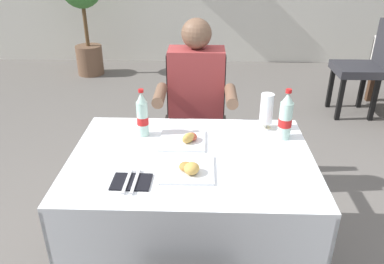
% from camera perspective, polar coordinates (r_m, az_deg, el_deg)
% --- Properties ---
extents(ground_plane, '(11.00, 11.00, 0.00)m').
position_cam_1_polar(ground_plane, '(2.39, 3.73, -18.37)').
color(ground_plane, '#66605B').
extents(main_dining_table, '(1.19, 0.86, 0.74)m').
position_cam_1_polar(main_dining_table, '(1.97, -0.09, -7.80)').
color(main_dining_table, white).
rests_on(main_dining_table, ground).
extents(chair_far_diner_seat, '(0.44, 0.50, 0.97)m').
position_cam_1_polar(chair_far_diner_seat, '(2.69, 0.50, 1.91)').
color(chair_far_diner_seat, black).
rests_on(chair_far_diner_seat, ground).
extents(seated_diner_far, '(0.50, 0.46, 1.26)m').
position_cam_1_polar(seated_diner_far, '(2.53, 0.59, 4.08)').
color(seated_diner_far, '#282D42').
rests_on(seated_diner_far, ground).
extents(plate_near_camera, '(0.24, 0.24, 0.06)m').
position_cam_1_polar(plate_near_camera, '(1.74, -0.58, -5.47)').
color(plate_near_camera, white).
rests_on(plate_near_camera, main_dining_table).
extents(plate_far_diner, '(0.24, 0.24, 0.06)m').
position_cam_1_polar(plate_far_diner, '(1.99, -1.08, -1.11)').
color(plate_far_diner, white).
rests_on(plate_far_diner, main_dining_table).
extents(beer_glass_left, '(0.07, 0.07, 0.20)m').
position_cam_1_polar(beer_glass_left, '(2.14, 11.02, 3.05)').
color(beer_glass_left, white).
rests_on(beer_glass_left, main_dining_table).
extents(cola_bottle_primary, '(0.06, 0.06, 0.26)m').
position_cam_1_polar(cola_bottle_primary, '(2.04, -7.39, 2.46)').
color(cola_bottle_primary, silver).
rests_on(cola_bottle_primary, main_dining_table).
extents(cola_bottle_secondary, '(0.07, 0.07, 0.27)m').
position_cam_1_polar(cola_bottle_secondary, '(2.05, 13.77, 2.16)').
color(cola_bottle_secondary, silver).
rests_on(cola_bottle_secondary, main_dining_table).
extents(napkin_cutlery_set, '(0.17, 0.19, 0.01)m').
position_cam_1_polar(napkin_cutlery_set, '(1.70, -9.01, -7.30)').
color(napkin_cutlery_set, black).
rests_on(napkin_cutlery_set, main_dining_table).
extents(background_chair_left, '(0.50, 0.44, 0.97)m').
position_cam_1_polar(background_chair_left, '(4.33, 24.57, 9.29)').
color(background_chair_left, '#2D2D33').
rests_on(background_chair_left, ground).
extents(potted_plant_corner, '(0.51, 0.51, 1.39)m').
position_cam_1_polar(potted_plant_corner, '(5.37, -15.87, 17.37)').
color(potted_plant_corner, brown).
rests_on(potted_plant_corner, ground).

